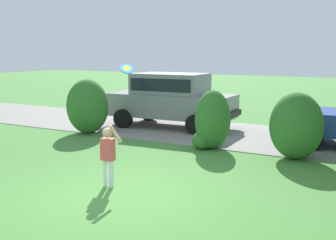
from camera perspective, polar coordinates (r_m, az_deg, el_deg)
ground_plane at (r=8.34m, az=-6.49°, el=-9.82°), size 80.00×80.00×0.00m
driveway_strip at (r=14.08m, az=9.60°, el=-2.02°), size 28.00×4.40×0.02m
shrub_near_tree at (r=14.42m, az=-10.60°, el=1.78°), size 1.41×1.32×1.79m
shrub_centre_left at (r=11.98m, az=5.82°, el=-0.17°), size 0.99×1.08×1.64m
shrub_centre at (r=11.24m, az=16.58°, el=-0.76°), size 1.34×1.20×1.69m
parked_suv at (r=15.30m, az=0.31°, el=3.03°), size 4.78×2.27×1.92m
child_thrower at (r=8.66m, az=-7.94°, el=-4.21°), size 0.46×0.26×1.29m
frisbee at (r=8.81m, az=-5.48°, el=6.75°), size 0.31×0.26×0.27m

